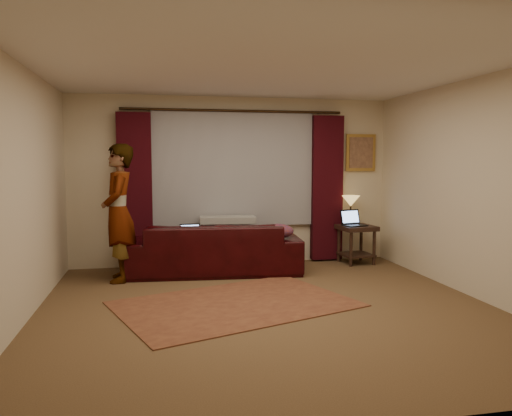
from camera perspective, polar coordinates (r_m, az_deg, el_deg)
The scene contains 20 objects.
floor at distance 5.61m, azimuth 1.44°, elevation -11.48°, with size 5.00×5.00×0.01m, color brown.
ceiling at distance 5.45m, azimuth 1.51°, elevation 15.73°, with size 5.00×5.00×0.02m, color silver.
wall_back at distance 7.83m, azimuth -2.59°, elevation 3.08°, with size 5.00×0.02×2.60m, color beige.
wall_front at distance 3.00m, azimuth 12.13°, elevation -1.03°, with size 5.00×0.02×2.60m, color beige.
wall_left at distance 5.40m, azimuth -25.37°, elevation 1.44°, with size 0.02×5.00×2.60m, color beige.
wall_right at distance 6.41m, azimuth 23.85°, elevation 2.06°, with size 0.02×5.00×2.60m, color beige.
sheer_curtain at distance 7.76m, azimuth -2.53°, elevation 4.53°, with size 2.50×0.05×1.80m, color #939299.
drape_left at distance 7.64m, azimuth -13.66°, elevation 1.96°, with size 0.50×0.14×2.30m, color black.
drape_right at distance 8.09m, azimuth 8.10°, elevation 2.26°, with size 0.50×0.14×2.30m, color black.
curtain_rod at distance 7.75m, azimuth -2.50°, elevation 11.05°, with size 0.04×0.04×3.40m, color black.
picture_frame at distance 8.37m, azimuth 11.86°, elevation 6.20°, with size 0.50×0.04×0.60m, color #B2883D.
sofa at distance 7.25m, azimuth -4.87°, elevation -3.47°, with size 2.49×1.08×1.00m, color black.
throw_blanket at distance 7.50m, azimuth -3.30°, elevation 0.71°, with size 0.83×0.33×0.10m, color gray.
clothing_pile at distance 7.16m, azimuth 2.38°, elevation -2.73°, with size 0.49×0.38×0.21m, color #612C3E.
laptop_sofa at distance 7.10m, azimuth -7.41°, elevation -2.82°, with size 0.29×0.32×0.21m, color black, non-canonical shape.
area_rug at distance 5.76m, azimuth -2.38°, elevation -10.91°, with size 2.54×1.70×0.01m, color brown.
end_table at distance 8.05m, azimuth 11.38°, elevation -4.10°, with size 0.52×0.52×0.60m, color black.
tiffany_lamp at distance 8.13m, azimuth 10.76°, elevation -0.21°, with size 0.29×0.29×0.46m, color #9A9838, non-canonical shape.
laptop_table at distance 7.93m, azimuth 11.23°, elevation -1.13°, with size 0.34×0.37×0.25m, color black, non-canonical shape.
person at distance 6.93m, azimuth -15.42°, elevation -0.55°, with size 0.54×0.54×1.85m, color gray.
Camera 1 is at (-1.19, -5.23, 1.64)m, focal length 35.00 mm.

